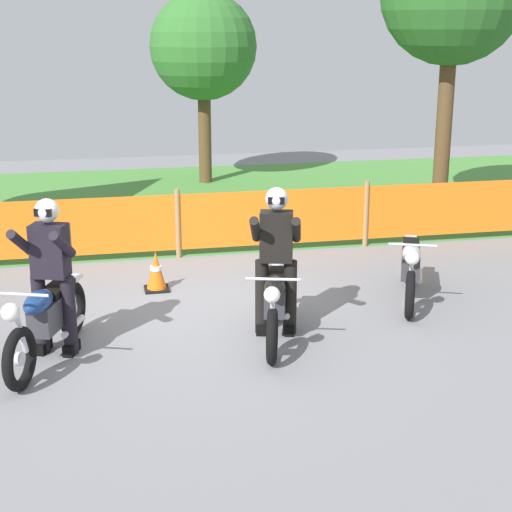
{
  "coord_description": "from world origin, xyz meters",
  "views": [
    {
      "loc": [
        -1.22,
        -8.89,
        3.38
      ],
      "look_at": [
        0.52,
        -0.7,
        0.9
      ],
      "focal_mm": 54.88,
      "sensor_mm": 36.0,
      "label": 1
    }
  ],
  "objects_px": {
    "traffic_cone": "(156,271)",
    "rider_third": "(51,268)",
    "motorcycle_third": "(47,319)",
    "rider_trailing": "(276,253)",
    "motorcycle_trailing": "(275,302)",
    "motorcycle_lead": "(410,268)"
  },
  "relations": [
    {
      "from": "rider_third",
      "to": "rider_trailing",
      "type": "bearing_deg",
      "value": 111.74
    },
    {
      "from": "motorcycle_lead",
      "to": "motorcycle_trailing",
      "type": "xyz_separation_m",
      "value": [
        -1.97,
        -0.89,
        -0.0
      ]
    },
    {
      "from": "motorcycle_trailing",
      "to": "traffic_cone",
      "type": "distance_m",
      "value": 2.29
    },
    {
      "from": "motorcycle_trailing",
      "to": "motorcycle_third",
      "type": "height_order",
      "value": "motorcycle_third"
    },
    {
      "from": "motorcycle_lead",
      "to": "rider_trailing",
      "type": "height_order",
      "value": "rider_trailing"
    },
    {
      "from": "rider_trailing",
      "to": "rider_third",
      "type": "bearing_deg",
      "value": -72.59
    },
    {
      "from": "motorcycle_lead",
      "to": "motorcycle_trailing",
      "type": "distance_m",
      "value": 2.16
    },
    {
      "from": "motorcycle_trailing",
      "to": "rider_trailing",
      "type": "xyz_separation_m",
      "value": [
        0.06,
        0.2,
        0.51
      ]
    },
    {
      "from": "motorcycle_trailing",
      "to": "rider_third",
      "type": "relative_size",
      "value": 1.1
    },
    {
      "from": "motorcycle_lead",
      "to": "motorcycle_trailing",
      "type": "bearing_deg",
      "value": -43.12
    },
    {
      "from": "motorcycle_trailing",
      "to": "rider_third",
      "type": "distance_m",
      "value": 2.43
    },
    {
      "from": "motorcycle_third",
      "to": "rider_trailing",
      "type": "xyz_separation_m",
      "value": [
        2.5,
        0.27,
        0.49
      ]
    },
    {
      "from": "motorcycle_third",
      "to": "rider_trailing",
      "type": "bearing_deg",
      "value": 116.39
    },
    {
      "from": "rider_trailing",
      "to": "traffic_cone",
      "type": "bearing_deg",
      "value": -130.04
    },
    {
      "from": "motorcycle_third",
      "to": "rider_third",
      "type": "height_order",
      "value": "rider_third"
    },
    {
      "from": "motorcycle_trailing",
      "to": "rider_third",
      "type": "bearing_deg",
      "value": -77.4
    },
    {
      "from": "motorcycle_trailing",
      "to": "motorcycle_third",
      "type": "bearing_deg",
      "value": -72.48
    },
    {
      "from": "motorcycle_trailing",
      "to": "traffic_cone",
      "type": "xyz_separation_m",
      "value": [
        -1.14,
        1.98,
        -0.18
      ]
    },
    {
      "from": "rider_third",
      "to": "motorcycle_trailing",
      "type": "bearing_deg",
      "value": 106.92
    },
    {
      "from": "rider_trailing",
      "to": "traffic_cone",
      "type": "distance_m",
      "value": 2.26
    },
    {
      "from": "motorcycle_trailing",
      "to": "traffic_cone",
      "type": "bearing_deg",
      "value": -134.0
    },
    {
      "from": "traffic_cone",
      "to": "rider_third",
      "type": "bearing_deg",
      "value": -123.62
    }
  ]
}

